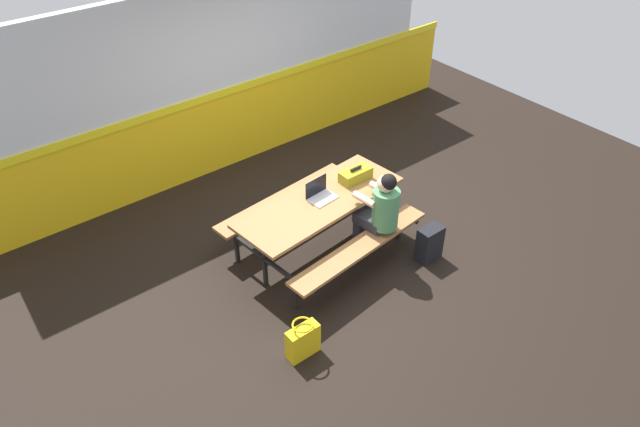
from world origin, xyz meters
TOP-DOWN VIEW (x-y plane):
  - ground_plane at (0.00, 0.00)m, footprint 10.00×10.00m
  - accent_backdrop at (0.00, 2.36)m, footprint 8.00×0.14m
  - picnic_table_main at (-0.32, 0.00)m, footprint 2.13×1.74m
  - student_nearer at (0.14, -0.51)m, footprint 0.39×0.54m
  - laptop_silver at (-0.28, 0.04)m, footprint 0.34×0.25m
  - toolbox_grey at (0.27, 0.06)m, footprint 0.40×0.18m
  - backpack_dark at (0.60, -0.90)m, footprint 0.30×0.22m
  - tote_bag_bright at (-1.43, -1.14)m, footprint 0.34×0.21m

SIDE VIEW (x-z plane):
  - ground_plane at x=0.00m, z-range -0.02..0.00m
  - tote_bag_bright at x=-1.43m, z-range -0.02..0.41m
  - backpack_dark at x=0.60m, z-range 0.00..0.44m
  - picnic_table_main at x=-0.32m, z-range 0.21..0.95m
  - student_nearer at x=0.14m, z-range 0.10..1.31m
  - laptop_silver at x=-0.28m, z-range 0.67..0.90m
  - toolbox_grey at x=0.27m, z-range 0.72..0.90m
  - accent_backdrop at x=0.00m, z-range -0.05..2.55m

